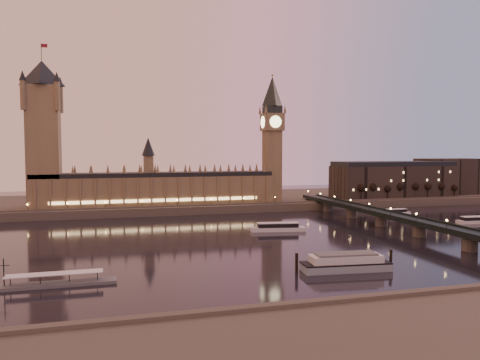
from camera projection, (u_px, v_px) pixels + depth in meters
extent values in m
plane|color=black|center=(252.00, 239.00, 255.27)|extent=(700.00, 700.00, 0.00)
cube|color=#423D35|center=(230.00, 200.00, 421.71)|extent=(560.00, 130.00, 6.00)
cube|color=brown|center=(157.00, 191.00, 359.76)|extent=(180.00, 26.00, 22.00)
cube|color=black|center=(156.00, 174.00, 358.93)|extent=(180.00, 22.00, 3.20)
cube|color=#FFCC7F|center=(159.00, 200.00, 347.17)|extent=(153.00, 0.25, 2.20)
cube|color=brown|center=(44.00, 148.00, 336.18)|extent=(22.00, 22.00, 88.00)
cone|color=black|center=(42.00, 73.00, 332.72)|extent=(31.68, 31.68, 18.00)
cylinder|color=black|center=(41.00, 52.00, 331.74)|extent=(0.44, 0.44, 12.00)
cube|color=maroon|center=(44.00, 46.00, 332.04)|extent=(4.00, 0.15, 2.50)
cube|color=brown|center=(272.00, 166.00, 383.76)|extent=(13.00, 13.00, 58.00)
cube|color=brown|center=(272.00, 122.00, 381.41)|extent=(16.00, 16.00, 14.00)
cylinder|color=#FFEAA5|center=(276.00, 122.00, 373.55)|extent=(9.60, 0.35, 9.60)
cylinder|color=#FFEAA5|center=(263.00, 122.00, 379.22)|extent=(0.35, 9.60, 9.60)
cube|color=black|center=(272.00, 110.00, 380.76)|extent=(13.00, 13.00, 6.00)
cone|color=black|center=(272.00, 91.00, 379.78)|extent=(17.68, 17.68, 24.00)
sphere|color=gold|center=(272.00, 75.00, 378.94)|extent=(2.00, 2.00, 2.00)
cube|color=black|center=(399.00, 218.00, 279.39)|extent=(13.00, 260.00, 2.00)
cube|color=black|center=(390.00, 216.00, 277.60)|extent=(0.60, 260.00, 1.00)
cube|color=black|center=(409.00, 215.00, 280.97)|extent=(0.60, 260.00, 1.00)
cube|color=black|center=(393.00, 181.00, 422.11)|extent=(110.00, 36.00, 28.00)
cube|color=black|center=(393.00, 164.00, 421.07)|extent=(108.00, 34.00, 4.00)
cube|color=black|center=(449.00, 176.00, 452.20)|extent=(60.00, 30.00, 34.00)
cylinder|color=black|center=(359.00, 195.00, 393.60)|extent=(0.70, 0.70, 8.88)
sphere|color=black|center=(359.00, 190.00, 393.30)|extent=(5.92, 5.92, 5.92)
cylinder|color=black|center=(374.00, 195.00, 397.26)|extent=(0.70, 0.70, 8.88)
sphere|color=black|center=(374.00, 189.00, 396.96)|extent=(5.92, 5.92, 5.92)
cylinder|color=black|center=(388.00, 194.00, 400.92)|extent=(0.70, 0.70, 8.88)
sphere|color=black|center=(388.00, 189.00, 400.62)|extent=(5.92, 5.92, 5.92)
cylinder|color=black|center=(402.00, 194.00, 404.57)|extent=(0.70, 0.70, 8.88)
sphere|color=black|center=(402.00, 188.00, 404.27)|extent=(5.92, 5.92, 5.92)
cylinder|color=black|center=(415.00, 193.00, 408.23)|extent=(0.70, 0.70, 8.88)
sphere|color=black|center=(415.00, 188.00, 407.93)|extent=(5.92, 5.92, 5.92)
cylinder|color=black|center=(429.00, 193.00, 411.89)|extent=(0.70, 0.70, 8.88)
sphere|color=black|center=(429.00, 188.00, 411.59)|extent=(5.92, 5.92, 5.92)
cylinder|color=black|center=(442.00, 193.00, 415.55)|extent=(0.70, 0.70, 8.88)
sphere|color=black|center=(442.00, 187.00, 415.24)|extent=(5.92, 5.92, 5.92)
cylinder|color=black|center=(455.00, 192.00, 419.20)|extent=(0.70, 0.70, 8.88)
sphere|color=black|center=(455.00, 187.00, 418.90)|extent=(5.92, 5.92, 5.92)
cube|color=silver|center=(278.00, 229.00, 279.40)|extent=(33.14, 12.34, 2.38)
cube|color=black|center=(278.00, 225.00, 279.24)|extent=(24.62, 9.69, 2.38)
cube|color=silver|center=(278.00, 223.00, 279.15)|extent=(25.31, 10.07, 0.43)
cube|color=silver|center=(395.00, 213.00, 349.78)|extent=(24.15, 6.64, 2.03)
cube|color=black|center=(395.00, 211.00, 349.65)|extent=(17.88, 5.39, 2.03)
cube|color=silver|center=(395.00, 209.00, 349.57)|extent=(18.37, 5.64, 0.37)
cube|color=silver|center=(474.00, 222.00, 308.75)|extent=(24.12, 8.67, 2.16)
cube|color=black|center=(475.00, 218.00, 308.60)|extent=(17.90, 6.92, 2.16)
cube|color=silver|center=(475.00, 217.00, 308.52)|extent=(18.39, 7.22, 0.39)
cube|color=#8397A7|center=(346.00, 267.00, 188.34)|extent=(36.64, 13.51, 2.91)
cube|color=black|center=(346.00, 263.00, 188.23)|extent=(36.64, 13.51, 0.56)
cube|color=silver|center=(346.00, 258.00, 188.12)|extent=(29.85, 11.74, 2.91)
cube|color=#595B5E|center=(346.00, 254.00, 188.00)|extent=(25.28, 10.19, 0.78)
cylinder|color=black|center=(297.00, 263.00, 185.66)|extent=(1.23, 1.23, 7.61)
cylinder|color=black|center=(391.00, 259.00, 192.64)|extent=(1.23, 1.23, 7.61)
cube|color=#595B5E|center=(58.00, 284.00, 167.56)|extent=(40.86, 6.81, 1.17)
cube|color=silver|center=(55.00, 274.00, 167.05)|extent=(33.08, 5.84, 0.29)
cylinder|color=black|center=(4.00, 272.00, 162.52)|extent=(0.39, 0.39, 9.73)
cylinder|color=black|center=(4.00, 266.00, 162.36)|extent=(3.89, 0.23, 0.23)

